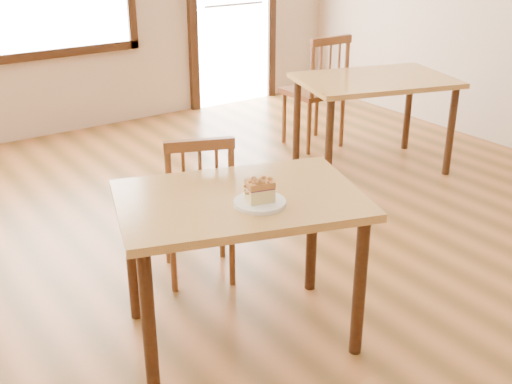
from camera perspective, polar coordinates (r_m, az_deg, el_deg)
ground at (r=3.06m, az=2.59°, el=-15.49°), size 8.00×8.00×0.00m
cafe_table_main at (r=2.96m, az=-1.43°, el=-2.31°), size 1.28×1.04×0.75m
cafe_chair_main at (r=3.55m, az=-5.16°, el=-1.21°), size 0.52×0.52×0.89m
cafe_table_second at (r=5.19m, az=10.48°, el=8.88°), size 1.36×1.09×0.75m
cafe_chair_second at (r=5.69m, az=5.44°, el=8.98°), size 0.47×0.47×1.01m
plate at (r=2.82m, az=0.35°, el=-0.96°), size 0.23×0.23×0.02m
cake_slice at (r=2.79m, az=0.31°, el=0.22°), size 0.14×0.11×0.11m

